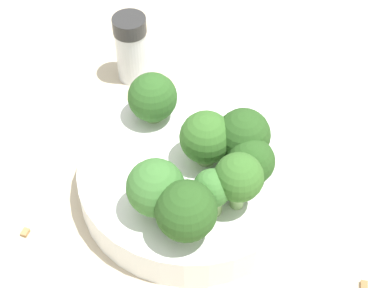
{
  "coord_description": "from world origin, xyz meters",
  "views": [
    {
      "loc": [
        -0.39,
        -0.02,
        0.51
      ],
      "look_at": [
        0.0,
        0.0,
        0.07
      ],
      "focal_mm": 60.0,
      "sensor_mm": 36.0,
      "label": 1
    }
  ],
  "objects": [
    {
      "name": "broccoli_floret_3",
      "position": [
        -0.01,
        -0.05,
        0.06
      ],
      "size": [
        0.04,
        0.04,
        0.05
      ],
      "color": "#7A9E5B",
      "rests_on": "bowl"
    },
    {
      "name": "broccoli_floret_0",
      "position": [
        0.01,
        -0.05,
        0.07
      ],
      "size": [
        0.05,
        0.05,
        0.06
      ],
      "color": "#7A9E5B",
      "rests_on": "bowl"
    },
    {
      "name": "bowl",
      "position": [
        0.0,
        0.0,
        0.02
      ],
      "size": [
        0.22,
        0.22,
        0.04
      ],
      "primitive_type": "cylinder",
      "color": "white",
      "rests_on": "ground_plane"
    },
    {
      "name": "almond_crumb_1",
      "position": [
        -0.1,
        -0.16,
        0.0
      ],
      "size": [
        0.01,
        0.01,
        0.01
      ],
      "primitive_type": "cube",
      "rotation": [
        0.0,
        0.0,
        6.15
      ],
      "color": "olive",
      "rests_on": "ground_plane"
    },
    {
      "name": "broccoli_floret_5",
      "position": [
        -0.05,
        0.03,
        0.07
      ],
      "size": [
        0.05,
        0.05,
        0.06
      ],
      "color": "#7A9E5B",
      "rests_on": "bowl"
    },
    {
      "name": "broccoli_floret_1",
      "position": [
        -0.08,
        0.0,
        0.07
      ],
      "size": [
        0.05,
        0.05,
        0.06
      ],
      "color": "#84AD66",
      "rests_on": "bowl"
    },
    {
      "name": "ground_plane",
      "position": [
        0.0,
        0.0,
        0.0
      ],
      "size": [
        3.0,
        3.0,
        0.0
      ],
      "primitive_type": "plane",
      "color": "beige"
    },
    {
      "name": "almond_crumb_0",
      "position": [
        -0.06,
        0.15,
        0.0
      ],
      "size": [
        0.01,
        0.01,
        0.01
      ],
      "primitive_type": "cube",
      "rotation": [
        0.0,
        0.0,
        2.85
      ],
      "color": "#AD7F4C",
      "rests_on": "ground_plane"
    },
    {
      "name": "broccoli_floret_4",
      "position": [
        0.06,
        0.04,
        0.07
      ],
      "size": [
        0.05,
        0.05,
        0.05
      ],
      "color": "#7A9E5B",
      "rests_on": "bowl"
    },
    {
      "name": "broccoli_floret_7",
      "position": [
        0.01,
        -0.01,
        0.07
      ],
      "size": [
        0.05,
        0.05,
        0.06
      ],
      "color": "#7A9E5B",
      "rests_on": "bowl"
    },
    {
      "name": "broccoli_floret_2",
      "position": [
        -0.04,
        -0.04,
        0.08
      ],
      "size": [
        0.04,
        0.04,
        0.06
      ],
      "color": "#84AD66",
      "rests_on": "bowl"
    },
    {
      "name": "pepper_shaker",
      "position": [
        0.16,
        0.08,
        0.04
      ],
      "size": [
        0.04,
        0.04,
        0.08
      ],
      "color": "silver",
      "rests_on": "ground_plane"
    },
    {
      "name": "broccoli_floret_6",
      "position": [
        -0.05,
        -0.02,
        0.07
      ],
      "size": [
        0.03,
        0.03,
        0.05
      ],
      "color": "#7A9E5B",
      "rests_on": "bowl"
    }
  ]
}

